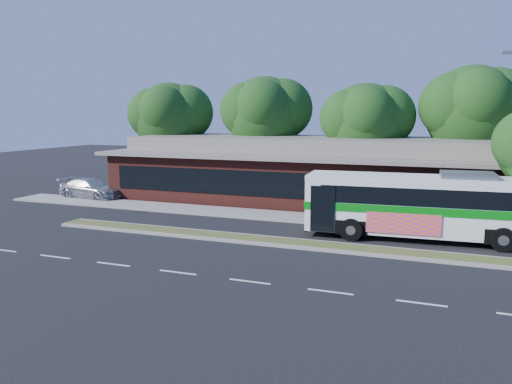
% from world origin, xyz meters
% --- Properties ---
extents(ground, '(120.00, 120.00, 0.00)m').
position_xyz_m(ground, '(0.00, 0.00, 0.00)').
color(ground, black).
rests_on(ground, ground).
extents(median_strip, '(26.00, 1.10, 0.15)m').
position_xyz_m(median_strip, '(0.00, 0.60, 0.07)').
color(median_strip, '#425624').
rests_on(median_strip, ground).
extents(sidewalk, '(44.00, 2.60, 0.12)m').
position_xyz_m(sidewalk, '(0.00, 6.40, 0.06)').
color(sidewalk, gray).
rests_on(sidewalk, ground).
extents(parking_lot, '(14.00, 12.00, 0.01)m').
position_xyz_m(parking_lot, '(-18.00, 10.00, 0.01)').
color(parking_lot, black).
rests_on(parking_lot, ground).
extents(plaza_building, '(33.20, 11.20, 4.45)m').
position_xyz_m(plaza_building, '(0.00, 12.99, 2.13)').
color(plaza_building, maroon).
rests_on(plaza_building, ground).
extents(tree_bg_a, '(6.47, 5.80, 8.63)m').
position_xyz_m(tree_bg_a, '(-14.58, 15.14, 5.87)').
color(tree_bg_a, black).
rests_on(tree_bg_a, ground).
extents(tree_bg_b, '(6.69, 6.00, 9.00)m').
position_xyz_m(tree_bg_b, '(-6.57, 16.14, 6.14)').
color(tree_bg_b, black).
rests_on(tree_bg_b, ground).
extents(tree_bg_c, '(6.24, 5.60, 8.26)m').
position_xyz_m(tree_bg_c, '(1.40, 15.13, 5.59)').
color(tree_bg_c, black).
rests_on(tree_bg_c, ground).
extents(tree_bg_d, '(6.91, 6.20, 9.37)m').
position_xyz_m(tree_bg_d, '(8.45, 16.15, 6.42)').
color(tree_bg_d, black).
rests_on(tree_bg_d, ground).
extents(transit_bus, '(12.19, 3.41, 3.38)m').
position_xyz_m(transit_bus, '(6.06, 3.80, 1.88)').
color(transit_bus, white).
rests_on(transit_bus, ground).
extents(sedan, '(5.18, 2.50, 1.45)m').
position_xyz_m(sedan, '(-17.42, 7.80, 0.73)').
color(sedan, '#AEB1B5').
rests_on(sedan, ground).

